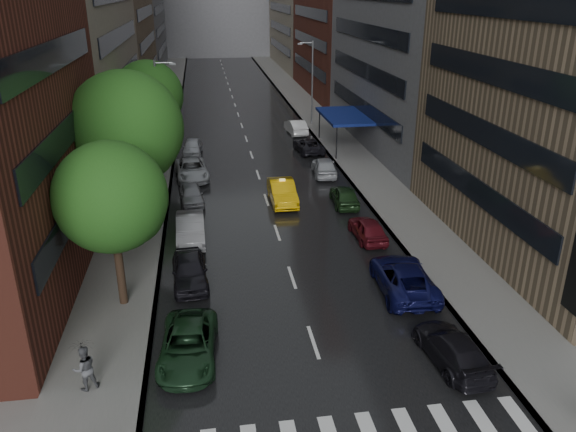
{
  "coord_description": "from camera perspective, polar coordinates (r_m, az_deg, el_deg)",
  "views": [
    {
      "loc": [
        -4.23,
        -16.34,
        14.52
      ],
      "look_at": [
        0.0,
        11.44,
        3.0
      ],
      "focal_mm": 35.0,
      "sensor_mm": 36.0,
      "label": 1
    }
  ],
  "objects": [
    {
      "name": "tree_far",
      "position": [
        48.37,
        -14.01,
        11.79
      ],
      "size": [
        5.71,
        5.71,
        9.1
      ],
      "color": "#382619",
      "rests_on": "ground"
    },
    {
      "name": "sidewalk_left",
      "position": [
        68.06,
        -12.65,
        9.51
      ],
      "size": [
        4.0,
        140.0,
        0.15
      ],
      "primitive_type": "cube",
      "color": "gray",
      "rests_on": "ground"
    },
    {
      "name": "ground",
      "position": [
        22.27,
        4.68,
        -18.5
      ],
      "size": [
        220.0,
        220.0,
        0.0
      ],
      "primitive_type": "plane",
      "color": "gray",
      "rests_on": "ground"
    },
    {
      "name": "street_lamp_right",
      "position": [
        63.23,
        2.4,
        13.52
      ],
      "size": [
        1.74,
        0.22,
        9.0
      ],
      "color": "gray",
      "rests_on": "sidewalk_right"
    },
    {
      "name": "tree_near",
      "position": [
        26.72,
        -17.56,
        1.82
      ],
      "size": [
        5.18,
        5.18,
        8.26
      ],
      "color": "#382619",
      "rests_on": "ground"
    },
    {
      "name": "ped_black_umbrella",
      "position": [
        23.22,
        -20.05,
        -13.75
      ],
      "size": [
        1.11,
        1.01,
        2.09
      ],
      "color": "#515256",
      "rests_on": "sidewalk_left"
    },
    {
      "name": "parked_cars_left",
      "position": [
        37.54,
        -9.83,
        0.41
      ],
      "size": [
        2.97,
        36.1,
        1.59
      ],
      "color": "#17331C",
      "rests_on": "ground"
    },
    {
      "name": "taxi",
      "position": [
        40.41,
        -0.58,
        2.47
      ],
      "size": [
        1.75,
        4.96,
        1.63
      ],
      "primitive_type": "imported",
      "rotation": [
        0.0,
        0.0,
        0.0
      ],
      "color": "#E1A80B",
      "rests_on": "ground"
    },
    {
      "name": "sidewalk_right",
      "position": [
        69.17,
        2.6,
        10.22
      ],
      "size": [
        4.0,
        140.0,
        0.15
      ],
      "primitive_type": "cube",
      "color": "gray",
      "rests_on": "ground"
    },
    {
      "name": "street_lamp_left",
      "position": [
        47.46,
        -12.89,
        10.04
      ],
      "size": [
        1.74,
        0.22,
        9.0
      ],
      "color": "gray",
      "rests_on": "sidewalk_left"
    },
    {
      "name": "parked_cars_right",
      "position": [
        39.84,
        5.88,
        1.92
      ],
      "size": [
        2.91,
        44.39,
        1.56
      ],
      "color": "black",
      "rests_on": "ground"
    },
    {
      "name": "tree_mid",
      "position": [
        33.34,
        -16.15,
        8.56
      ],
      "size": [
        6.5,
        6.5,
        10.36
      ],
      "color": "#382619",
      "rests_on": "ground"
    },
    {
      "name": "awning",
      "position": [
        54.22,
        5.73,
        10.07
      ],
      "size": [
        4.0,
        8.0,
        3.12
      ],
      "color": "navy",
      "rests_on": "sidewalk_right"
    },
    {
      "name": "road",
      "position": [
        68.04,
        -4.97,
        9.9
      ],
      "size": [
        14.0,
        140.0,
        0.01
      ],
      "primitive_type": "cube",
      "color": "black",
      "rests_on": "ground"
    }
  ]
}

